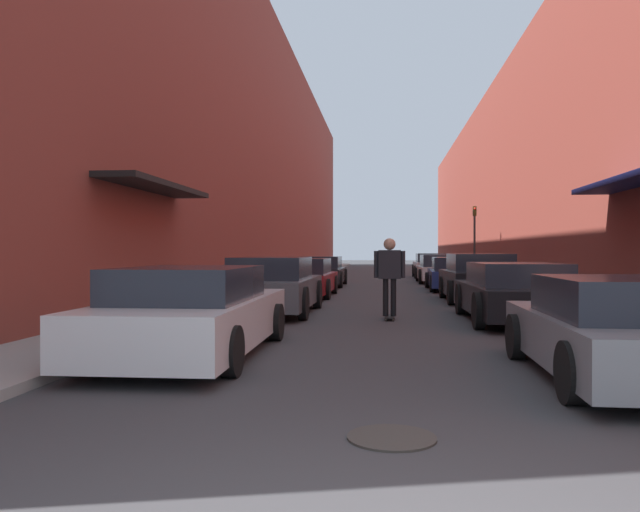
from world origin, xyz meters
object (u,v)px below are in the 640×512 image
object	(u,v)px
parked_car_left_1	(273,286)
parked_car_right_1	(515,293)
manhole_cover	(392,438)
skateboarder	(390,269)
traffic_light	(475,234)
parked_car_right_3	(455,274)
parked_car_right_0	(617,330)
parked_car_right_4	(440,269)
parked_car_left_0	(193,313)
parked_car_left_3	(320,272)
parked_car_left_2	(304,278)
parked_car_right_5	(431,266)
parked_car_right_2	(479,279)

from	to	relation	value
parked_car_left_1	parked_car_right_1	bearing A→B (deg)	-12.59
parked_car_right_1	manhole_cover	xyz separation A→B (m)	(-2.61, -8.28, -0.59)
skateboarder	traffic_light	size ratio (longest dim) A/B	0.50
parked_car_right_1	parked_car_right_3	world-z (taller)	parked_car_right_3
parked_car_right_0	parked_car_right_1	distance (m)	5.82
parked_car_right_3	parked_car_right_4	world-z (taller)	parked_car_right_4
parked_car_right_0	parked_car_left_1	bearing A→B (deg)	126.70
parked_car_left_0	parked_car_right_4	distance (m)	21.03
parked_car_left_3	parked_car_right_1	bearing A→B (deg)	-67.08
parked_car_left_2	parked_car_left_3	xyz separation A→B (m)	(-0.09, 5.95, 0.01)
parked_car_left_0	parked_car_right_5	world-z (taller)	parked_car_right_5
parked_car_right_4	parked_car_right_5	world-z (taller)	parked_car_right_5
parked_car_left_3	parked_car_right_3	xyz separation A→B (m)	(5.27, -2.33, -0.01)
parked_car_right_4	traffic_light	xyz separation A→B (m)	(1.70, 1.11, 1.63)
parked_car_left_2	parked_car_right_5	size ratio (longest dim) A/B	1.07
parked_car_left_1	parked_car_right_4	distance (m)	15.39
parked_car_left_2	skateboarder	xyz separation A→B (m)	(2.69, -6.51, 0.48)
manhole_cover	parked_car_right_3	bearing A→B (deg)	82.26
parked_car_left_3	parked_car_right_5	bearing A→B (deg)	58.59
parked_car_right_2	skateboarder	bearing A→B (deg)	-117.59
parked_car_left_0	parked_car_right_0	world-z (taller)	parked_car_left_0
parked_car_left_2	parked_car_right_0	bearing A→B (deg)	-67.41
parked_car_left_2	parked_car_right_1	distance (m)	8.51
parked_car_left_3	parked_car_right_2	bearing A→B (deg)	-54.55
skateboarder	manhole_cover	bearing A→B (deg)	-90.27
parked_car_right_4	parked_car_right_3	bearing A→B (deg)	-89.06
parked_car_right_2	parked_car_right_4	size ratio (longest dim) A/B	0.98
parked_car_left_2	parked_car_right_1	world-z (taller)	parked_car_left_2
skateboarder	traffic_light	xyz separation A→B (m)	(4.10, 16.62, 1.18)
parked_car_left_1	parked_car_right_2	distance (m)	6.59
parked_car_left_3	parked_car_right_4	size ratio (longest dim) A/B	1.10
parked_car_right_2	parked_car_right_3	world-z (taller)	parked_car_right_2
parked_car_left_2	traffic_light	distance (m)	12.29
parked_car_left_0	parked_car_left_2	world-z (taller)	parked_car_left_0
parked_car_right_0	parked_car_right_2	size ratio (longest dim) A/B	0.99
parked_car_right_4	skateboarder	distance (m)	15.71
parked_car_left_0	traffic_light	xyz separation A→B (m)	(6.86, 21.49, 1.65)
parked_car_left_0	parked_car_right_3	world-z (taller)	parked_car_left_0
parked_car_right_2	parked_car_left_2	bearing A→B (deg)	163.35
parked_car_right_0	parked_car_right_2	world-z (taller)	parked_car_right_2
traffic_light	skateboarder	bearing A→B (deg)	-103.85
parked_car_left_1	parked_car_right_0	distance (m)	8.73
parked_car_left_0	manhole_cover	xyz separation A→B (m)	(2.72, -3.59, -0.59)
parked_car_right_0	traffic_light	xyz separation A→B (m)	(1.58, 22.63, 1.68)
parked_car_right_3	parked_car_left_2	bearing A→B (deg)	-145.07
parked_car_right_4	traffic_light	size ratio (longest dim) A/B	1.22
parked_car_left_3	parked_car_right_3	distance (m)	5.76
parked_car_left_1	parked_car_right_5	size ratio (longest dim) A/B	1.09
skateboarder	traffic_light	world-z (taller)	traffic_light
parked_car_right_4	parked_car_right_5	size ratio (longest dim) A/B	1.03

